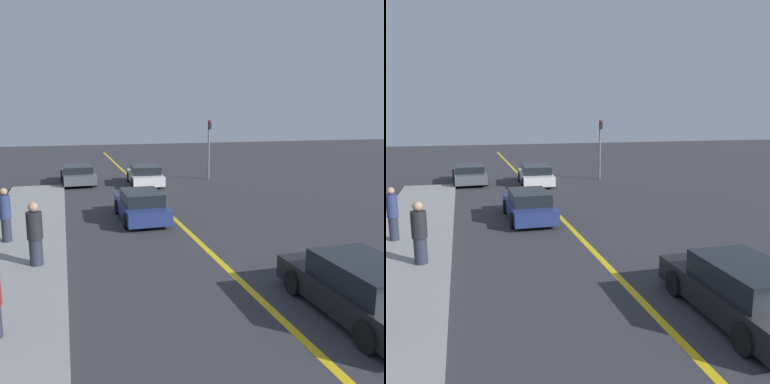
{
  "view_description": "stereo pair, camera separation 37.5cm",
  "coord_description": "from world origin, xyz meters",
  "views": [
    {
      "loc": [
        -4.32,
        -1.41,
        4.39
      ],
      "look_at": [
        -0.03,
        12.9,
        1.63
      ],
      "focal_mm": 40.0,
      "sensor_mm": 36.0,
      "label": 1
    },
    {
      "loc": [
        -3.96,
        -1.51,
        4.39
      ],
      "look_at": [
        -0.03,
        12.9,
        1.63
      ],
      "focal_mm": 40.0,
      "sensor_mm": 36.0,
      "label": 2
    }
  ],
  "objects": [
    {
      "name": "car_far_distant",
      "position": [
        0.45,
        24.66,
        0.59
      ],
      "size": [
        2.16,
        4.57,
        1.21
      ],
      "rotation": [
        0.0,
        0.0,
        -0.06
      ],
      "color": "silver",
      "rests_on": "ground_plane"
    },
    {
      "name": "road_center_line",
      "position": [
        0.0,
        18.0,
        0.0
      ],
      "size": [
        0.2,
        60.0,
        0.01
      ],
      "color": "gold",
      "rests_on": "ground_plane"
    },
    {
      "name": "sidewalk_left",
      "position": [
        -5.86,
        12.63,
        0.07
      ],
      "size": [
        2.91,
        25.27,
        0.14
      ],
      "color": "gray",
      "rests_on": "ground_plane"
    },
    {
      "name": "car_near_right_lane",
      "position": [
        1.73,
        5.93,
        0.62
      ],
      "size": [
        1.87,
        4.36,
        1.29
      ],
      "rotation": [
        0.0,
        0.0,
        -0.01
      ],
      "color": "black",
      "rests_on": "ground_plane"
    },
    {
      "name": "pedestrian_far_standing",
      "position": [
        -5.22,
        10.97,
        1.04
      ],
      "size": [
        0.43,
        0.43,
        1.82
      ],
      "color": "#282D3D",
      "rests_on": "sidewalk_left"
    },
    {
      "name": "car_parked_left_lot",
      "position": [
        -3.55,
        26.25,
        0.59
      ],
      "size": [
        2.14,
        4.67,
        1.17
      ],
      "rotation": [
        0.0,
        0.0,
        0.03
      ],
      "color": "#4C5156",
      "rests_on": "ground_plane"
    },
    {
      "name": "pedestrian_by_sign",
      "position": [
        -6.3,
        13.63,
        1.05
      ],
      "size": [
        0.37,
        0.37,
        1.83
      ],
      "color": "#282D3D",
      "rests_on": "sidewalk_left"
    },
    {
      "name": "traffic_light",
      "position": [
        4.95,
        25.57,
        2.41
      ],
      "size": [
        0.18,
        0.4,
        3.91
      ],
      "color": "slate",
      "rests_on": "ground_plane"
    },
    {
      "name": "car_ahead_center",
      "position": [
        -1.35,
        15.87,
        0.6
      ],
      "size": [
        1.87,
        4.22,
        1.23
      ],
      "rotation": [
        0.0,
        0.0,
        0.01
      ],
      "color": "navy",
      "rests_on": "ground_plane"
    }
  ]
}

